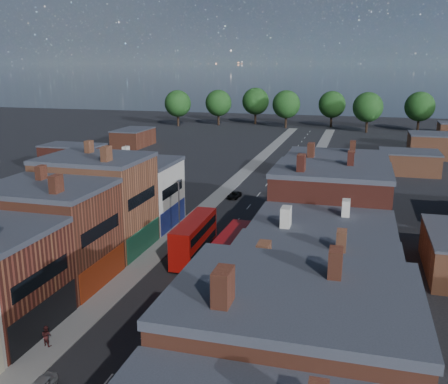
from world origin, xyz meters
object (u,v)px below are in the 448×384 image
Objects in this scene: bus_2 at (293,163)px; car_2 at (234,195)px; bus_1 at (231,249)px; ped_3 at (245,290)px; ped_1 at (46,336)px; bus_0 at (194,237)px; car_3 at (279,194)px; car_1 at (200,309)px.

bus_2 is 2.68× the size of car_2.
bus_1 is 7.86m from ped_3.
bus_2 reaches higher than ped_1.
bus_2 is 6.07× the size of ped_3.
bus_1 is at bearing -21.58° from bus_0.
bus_1 reaches higher than car_2.
car_3 is (0.30, -19.32, -1.73)m from bus_2.
car_2 is (-7.10, -21.90, -1.83)m from bus_2.
car_2 is at bearing 94.78° from car_1.
car_1 is 2.29× the size of ped_3.
bus_2 is 19.40m from car_3.
bus_0 is at bearing -102.92° from car_3.
car_2 is at bearing 13.64° from ped_3.
car_1 is at bearing -76.86° from car_2.
bus_2 is 71.82m from ped_1.
car_2 is at bearing 104.88° from bus_1.
bus_1 reaches higher than ped_3.
car_2 is at bearing -110.97° from bus_2.
ped_1 is at bearing -90.58° from car_2.
car_1 is at bearing -70.14° from bus_0.
ped_1 reaches higher than car_2.
bus_1 is 32.17m from car_3.
car_1 is (4.99, -13.10, -1.92)m from bus_0.
bus_0 reaches higher than bus_1.
ped_1 is at bearing -104.69° from car_3.
ped_3 is at bearing -71.01° from car_2.
ped_3 is at bearing -64.25° from bus_1.
ped_1 is at bearing -116.61° from bus_1.
bus_2 is at bearing 84.91° from car_1.
bus_1 is 11.34m from car_1.
car_2 is (-7.08, 40.76, -0.11)m from car_1.
car_2 is (-2.10, 27.67, -2.02)m from bus_0.
bus_0 is 1.08× the size of bus_2.
bus_0 is at bearing 105.77° from car_1.
car_1 is 1.01× the size of car_2.
bus_0 is at bearing -82.38° from car_2.
bus_1 is 5.86× the size of ped_3.
car_3 is (5.30, 30.25, -1.93)m from bus_0.
car_2 is (-7.09, 29.55, -1.75)m from bus_1.
bus_1 is 5.60× the size of ped_1.
bus_2 is at bearing -88.49° from ped_1.
bus_2 reaches higher than bus_1.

